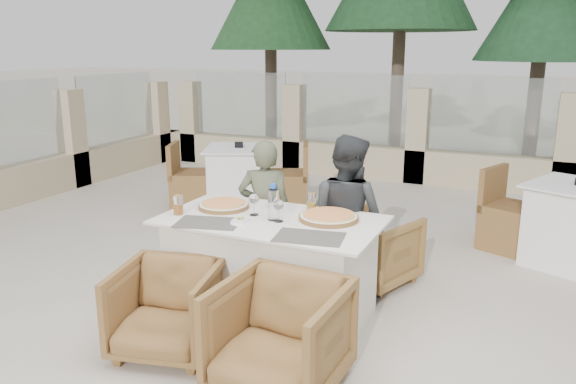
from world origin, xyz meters
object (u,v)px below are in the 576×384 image
at_px(pizza_right, 329,216).
at_px(armchair_far_left, 277,238).
at_px(olive_dish, 241,221).
at_px(armchair_far_right, 373,249).
at_px(pizza_left, 224,205).
at_px(beer_glass_right, 312,202).
at_px(armchair_near_right, 280,337).
at_px(diner_left, 265,213).
at_px(wine_glass_near, 279,209).
at_px(armchair_near_left, 167,309).
at_px(bg_table_a, 240,178).
at_px(bg_table_b, 576,226).
at_px(beer_glass_left, 178,205).
at_px(dining_table, 271,268).
at_px(water_bottle, 273,202).
at_px(wine_glass_centre, 254,203).
at_px(diner_right, 346,218).

relative_size(pizza_right, armchair_far_left, 0.61).
bearing_deg(olive_dish, armchair_far_right, 59.46).
relative_size(pizza_left, beer_glass_right, 2.72).
height_order(armchair_near_right, diner_left, diner_left).
bearing_deg(armchair_far_left, wine_glass_near, 125.10).
relative_size(olive_dish, armchair_near_left, 0.17).
xyz_separation_m(wine_glass_near, bg_table_a, (-1.75, 2.54, -0.48)).
bearing_deg(bg_table_b, beer_glass_left, -118.82).
bearing_deg(dining_table, olive_dish, -126.71).
height_order(olive_dish, bg_table_b, olive_dish).
xyz_separation_m(dining_table, beer_glass_right, (0.20, 0.29, 0.46)).
distance_m(water_bottle, bg_table_a, 3.09).
height_order(dining_table, armchair_near_right, dining_table).
bearing_deg(pizza_left, diner_left, 74.19).
height_order(pizza_left, bg_table_b, pizza_left).
height_order(pizza_left, armchair_far_right, pizza_left).
height_order(wine_glass_centre, wine_glass_near, same).
distance_m(wine_glass_centre, armchair_near_left, 0.99).
xyz_separation_m(armchair_near_right, bg_table_a, (-2.13, 3.31, 0.05)).
height_order(pizza_right, bg_table_a, pizza_right).
bearing_deg(olive_dish, wine_glass_near, 33.76).
relative_size(dining_table, diner_left, 1.28).
bearing_deg(armchair_near_left, armchair_far_left, 74.15).
bearing_deg(dining_table, armchair_far_right, 60.86).
distance_m(pizza_right, wine_glass_near, 0.37).
distance_m(pizza_right, diner_right, 0.44).
bearing_deg(bg_table_a, beer_glass_right, -72.21).
xyz_separation_m(water_bottle, wine_glass_centre, (-0.18, 0.05, -0.04)).
relative_size(dining_table, pizza_right, 3.69).
distance_m(dining_table, pizza_left, 0.62).
relative_size(beer_glass_left, armchair_near_right, 0.20).
distance_m(wine_glass_near, armchair_near_right, 1.01).
relative_size(beer_glass_left, armchair_far_left, 0.21).
bearing_deg(wine_glass_centre, dining_table, -9.91).
bearing_deg(armchair_far_left, diner_right, 171.33).
distance_m(armchair_near_left, diner_right, 1.57).
height_order(wine_glass_centre, beer_glass_left, wine_glass_centre).
relative_size(wine_glass_centre, armchair_near_left, 0.28).
bearing_deg(pizza_right, pizza_left, -176.60).
height_order(pizza_right, water_bottle, water_bottle).
height_order(dining_table, beer_glass_right, beer_glass_right).
xyz_separation_m(wine_glass_near, olive_dish, (-0.23, -0.15, -0.07)).
height_order(water_bottle, bg_table_b, water_bottle).
bearing_deg(bg_table_a, diner_right, -65.70).
bearing_deg(armchair_far_left, beer_glass_left, 79.07).
height_order(wine_glass_near, bg_table_b, wine_glass_near).
xyz_separation_m(beer_glass_right, bg_table_a, (-1.87, 2.21, -0.46)).
xyz_separation_m(diner_right, bg_table_b, (1.72, 1.50, -0.28)).
bearing_deg(bg_table_b, diner_right, -116.76).
height_order(pizza_right, bg_table_b, pizza_right).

